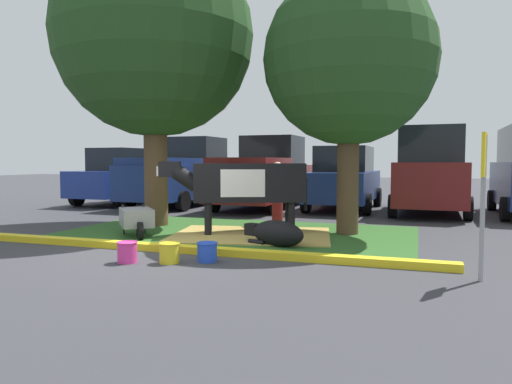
% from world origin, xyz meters
% --- Properties ---
extents(ground_plane, '(80.00, 80.00, 0.00)m').
position_xyz_m(ground_plane, '(0.00, 0.00, 0.00)').
color(ground_plane, '#38383D').
extents(grass_island, '(7.40, 4.34, 0.02)m').
position_xyz_m(grass_island, '(0.53, 2.19, 0.01)').
color(grass_island, '#2D5B23').
rests_on(grass_island, ground).
extents(curb_yellow, '(8.60, 0.24, 0.12)m').
position_xyz_m(curb_yellow, '(0.53, -0.12, 0.06)').
color(curb_yellow, yellow).
rests_on(curb_yellow, ground).
extents(hay_bedding, '(3.61, 2.98, 0.04)m').
position_xyz_m(hay_bedding, '(0.96, 1.90, 0.03)').
color(hay_bedding, tan).
rests_on(hay_bedding, ground).
extents(shade_tree_left, '(4.68, 4.68, 6.81)m').
position_xyz_m(shade_tree_left, '(-1.75, 2.70, 4.44)').
color(shade_tree_left, brown).
rests_on(shade_tree_left, ground).
extents(shade_tree_right, '(3.58, 3.58, 5.46)m').
position_xyz_m(shade_tree_right, '(2.80, 2.79, 3.64)').
color(shade_tree_right, '#4C3823').
rests_on(shade_tree_right, ground).
extents(cow_holstein, '(2.99, 1.62, 1.54)m').
position_xyz_m(cow_holstein, '(0.75, 2.06, 1.09)').
color(cow_holstein, black).
rests_on(cow_holstein, ground).
extents(calf_lying, '(1.32, 0.86, 0.48)m').
position_xyz_m(calf_lying, '(1.78, 0.94, 0.24)').
color(calf_lying, black).
rests_on(calf_lying, ground).
extents(person_handler, '(0.51, 0.34, 1.54)m').
position_xyz_m(person_handler, '(1.03, 3.56, 0.82)').
color(person_handler, maroon).
rests_on(person_handler, ground).
extents(wheelbarrow, '(1.30, 1.40, 0.63)m').
position_xyz_m(wheelbarrow, '(-1.24, 1.07, 0.39)').
color(wheelbarrow, gray).
rests_on(wheelbarrow, ground).
extents(parking_sign, '(0.12, 0.44, 1.91)m').
position_xyz_m(parking_sign, '(4.99, -0.61, 1.35)').
color(parking_sign, '#99999E').
rests_on(parking_sign, ground).
extents(bucket_pink, '(0.32, 0.32, 0.32)m').
position_xyz_m(bucket_pink, '(0.02, -1.12, 0.17)').
color(bucket_pink, '#EA3893').
rests_on(bucket_pink, ground).
extents(bucket_yellow, '(0.32, 0.32, 0.31)m').
position_xyz_m(bucket_yellow, '(0.64, -0.94, 0.16)').
color(bucket_yellow, yellow).
rests_on(bucket_yellow, ground).
extents(bucket_blue, '(0.33, 0.33, 0.30)m').
position_xyz_m(bucket_blue, '(1.14, -0.67, 0.16)').
color(bucket_blue, blue).
rests_on(bucket_blue, ground).
extents(sedan_blue, '(2.11, 4.44, 2.02)m').
position_xyz_m(sedan_blue, '(-6.06, 7.65, 0.98)').
color(sedan_blue, navy).
rests_on(sedan_blue, ground).
extents(pickup_truck_black, '(2.32, 5.45, 2.42)m').
position_xyz_m(pickup_truck_black, '(-3.63, 7.72, 1.11)').
color(pickup_truck_black, navy).
rests_on(pickup_truck_black, ground).
extents(pickup_truck_maroon, '(2.32, 5.45, 2.42)m').
position_xyz_m(pickup_truck_maroon, '(-0.66, 7.83, 1.11)').
color(pickup_truck_maroon, maroon).
rests_on(pickup_truck_maroon, ground).
extents(sedan_red, '(2.11, 4.44, 2.02)m').
position_xyz_m(sedan_red, '(1.95, 8.09, 0.98)').
color(sedan_red, navy).
rests_on(sedan_red, ground).
extents(suv_black, '(2.21, 4.65, 2.52)m').
position_xyz_m(suv_black, '(4.53, 7.70, 1.27)').
color(suv_black, maroon).
rests_on(suv_black, ground).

